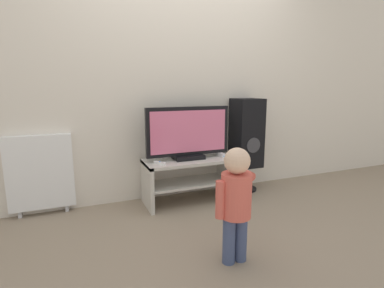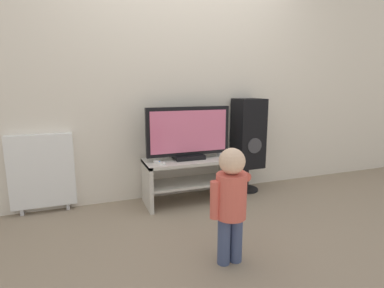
{
  "view_description": "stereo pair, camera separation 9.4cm",
  "coord_description": "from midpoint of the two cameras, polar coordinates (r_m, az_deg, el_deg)",
  "views": [
    {
      "loc": [
        -1.07,
        -2.51,
        1.16
      ],
      "look_at": [
        0.0,
        0.12,
        0.61
      ],
      "focal_mm": 28.0,
      "sensor_mm": 36.0,
      "label": 1
    },
    {
      "loc": [
        -0.98,
        -2.54,
        1.16
      ],
      "look_at": [
        0.0,
        0.12,
        0.61
      ],
      "focal_mm": 28.0,
      "sensor_mm": 36.0,
      "label": 2
    }
  ],
  "objects": [
    {
      "name": "television",
      "position": [
        2.96,
        0.25,
        1.99
      ],
      "size": [
        0.86,
        0.2,
        0.52
      ],
      "color": "black",
      "rests_on": "tv_stand"
    },
    {
      "name": "tv_stand",
      "position": [
        3.04,
        0.36,
        -5.7
      ],
      "size": [
        0.9,
        0.4,
        0.44
      ],
      "color": "beige",
      "rests_on": "ground_plane"
    },
    {
      "name": "speaker_tower",
      "position": [
        3.35,
        11.42,
        1.69
      ],
      "size": [
        0.3,
        0.29,
        1.03
      ],
      "color": "black",
      "rests_on": "ground_plane"
    },
    {
      "name": "remote_primary",
      "position": [
        2.83,
        -5.26,
        -3.56
      ],
      "size": [
        0.09,
        0.13,
        0.03
      ],
      "color": "white",
      "rests_on": "tv_stand"
    },
    {
      "name": "ground_plane",
      "position": [
        2.96,
        1.76,
        -12.15
      ],
      "size": [
        16.0,
        16.0,
        0.0
      ],
      "primitive_type": "plane",
      "color": "gray"
    },
    {
      "name": "game_console",
      "position": [
        3.11,
        6.52,
        -2.06
      ],
      "size": [
        0.04,
        0.16,
        0.04
      ],
      "color": "white",
      "rests_on": "tv_stand"
    },
    {
      "name": "child",
      "position": [
        1.99,
        8.75,
        -9.82
      ],
      "size": [
        0.3,
        0.45,
        0.78
      ],
      "color": "#3F4C72",
      "rests_on": "ground_plane"
    },
    {
      "name": "radiator",
      "position": [
        3.05,
        -25.86,
        -4.69
      ],
      "size": [
        0.56,
        0.08,
        0.74
      ],
      "color": "white",
      "rests_on": "ground_plane"
    },
    {
      "name": "wall_back",
      "position": [
        3.18,
        -1.45,
        13.44
      ],
      "size": [
        10.0,
        0.06,
        2.6
      ],
      "color": "silver",
      "rests_on": "ground_plane"
    }
  ]
}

